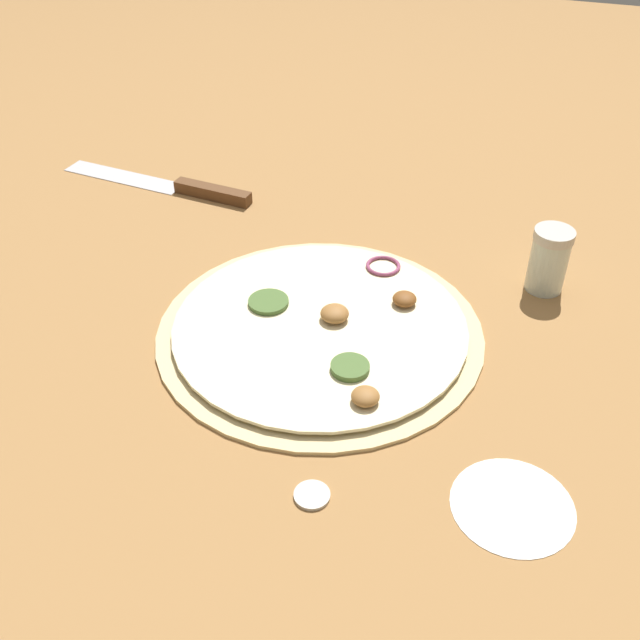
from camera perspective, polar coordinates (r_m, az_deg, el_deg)
ground_plane at (r=0.85m, az=-0.00°, el=-1.01°), size 3.00×3.00×0.00m
pizza at (r=0.85m, az=0.09°, el=-0.66°), size 0.37×0.37×0.03m
knife at (r=1.15m, az=-10.26°, el=9.90°), size 0.32×0.06×0.02m
spice_jar at (r=0.94m, az=17.04°, el=4.41°), size 0.05×0.05×0.08m
loose_cap at (r=0.68m, az=-0.62°, el=-13.11°), size 0.03×0.03×0.01m
flour_patch at (r=0.70m, az=14.45°, el=-13.54°), size 0.11×0.11×0.00m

